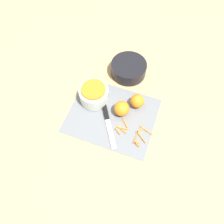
{
  "coord_description": "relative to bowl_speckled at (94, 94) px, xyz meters",
  "views": [
    {
      "loc": [
        0.17,
        -0.48,
        0.95
      ],
      "look_at": [
        0.0,
        0.0,
        0.04
      ],
      "focal_mm": 35.0,
      "sensor_mm": 36.0,
      "label": 1
    }
  ],
  "objects": [
    {
      "name": "bowl_speckled",
      "position": [
        0.0,
        0.0,
        0.0
      ],
      "size": [
        0.14,
        0.14,
        0.09
      ],
      "color": "silver",
      "rests_on": "cutting_board"
    },
    {
      "name": "bowl_dark",
      "position": [
        0.11,
        0.23,
        -0.02
      ],
      "size": [
        0.19,
        0.19,
        0.07
      ],
      "color": "black",
      "rests_on": "ground_plane"
    },
    {
      "name": "cutting_board",
      "position": [
        0.12,
        -0.06,
        -0.05
      ],
      "size": [
        0.42,
        0.34,
        0.01
      ],
      "color": "slate",
      "rests_on": "ground_plane"
    },
    {
      "name": "ground_plane",
      "position": [
        0.12,
        -0.06,
        -0.05
      ],
      "size": [
        4.0,
        4.0,
        0.0
      ],
      "primitive_type": "plane",
      "color": "tan"
    },
    {
      "name": "knife",
      "position": [
        0.09,
        -0.07,
        -0.04
      ],
      "size": [
        0.16,
        0.23,
        0.02
      ],
      "rotation": [
        0.0,
        0.0,
        -1.01
      ],
      "color": "black",
      "rests_on": "cutting_board"
    },
    {
      "name": "orange_left",
      "position": [
        0.21,
        0.04,
        -0.01
      ],
      "size": [
        0.07,
        0.07,
        0.07
      ],
      "color": "orange",
      "rests_on": "cutting_board"
    },
    {
      "name": "peel_pile",
      "position": [
        0.24,
        -0.11,
        -0.04
      ],
      "size": [
        0.18,
        0.12,
        0.01
      ],
      "color": "orange",
      "rests_on": "cutting_board"
    },
    {
      "name": "orange_right",
      "position": [
        0.15,
        -0.03,
        -0.01
      ],
      "size": [
        0.08,
        0.08,
        0.08
      ],
      "color": "orange",
      "rests_on": "cutting_board"
    }
  ]
}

